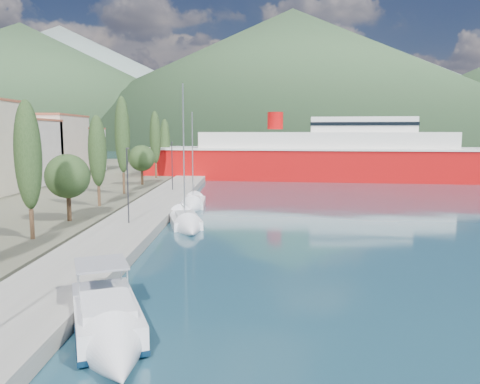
{
  "coord_description": "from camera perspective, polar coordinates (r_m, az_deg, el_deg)",
  "views": [
    {
      "loc": [
        0.54,
        -21.72,
        8.04
      ],
      "look_at": [
        0.0,
        14.0,
        3.5
      ],
      "focal_mm": 35.0,
      "sensor_mm": 36.0,
      "label": 1
    }
  ],
  "objects": [
    {
      "name": "ground",
      "position": [
        141.95,
        0.65,
        3.99
      ],
      "size": [
        1400.0,
        1400.0,
        0.0
      ],
      "primitive_type": "plane",
      "color": "#1B3E4D"
    },
    {
      "name": "sailboat_mid",
      "position": [
        49.98,
        -5.85,
        -1.69
      ],
      "size": [
        2.77,
        7.72,
        11.2
      ],
      "color": "silver",
      "rests_on": "ground"
    },
    {
      "name": "ferry",
      "position": [
        83.16,
        10.31,
        4.15
      ],
      "size": [
        62.83,
        20.91,
        12.25
      ],
      "color": "#B50A0B",
      "rests_on": "ground"
    },
    {
      "name": "lamp_posts",
      "position": [
        38.04,
        -13.67,
        1.06
      ],
      "size": [
        0.15,
        46.21,
        6.06
      ],
      "color": "#2D2D33",
      "rests_on": "quay"
    },
    {
      "name": "tree_row",
      "position": [
        55.21,
        -14.84,
        4.78
      ],
      "size": [
        3.68,
        64.17,
        11.68
      ],
      "color": "#47301E",
      "rests_on": "land_strip"
    },
    {
      "name": "hills_near",
      "position": [
        408.18,
        15.06,
        12.78
      ],
      "size": [
        1010.0,
        520.0,
        115.0
      ],
      "color": "#2F492C",
      "rests_on": "ground"
    },
    {
      "name": "hills_far",
      "position": [
        658.82,
        13.31,
        13.09
      ],
      "size": [
        1480.0,
        900.0,
        180.0
      ],
      "color": "slate",
      "rests_on": "ground"
    },
    {
      "name": "sailboat_near",
      "position": [
        39.68,
        -6.45,
        -4.03
      ],
      "size": [
        4.56,
        9.43,
        13.13
      ],
      "color": "silver",
      "rests_on": "ground"
    },
    {
      "name": "motor_cruiser",
      "position": [
        19.1,
        -15.6,
        -16.22
      ],
      "size": [
        5.44,
        8.78,
        3.13
      ],
      "color": "#081C30",
      "rests_on": "ground"
    },
    {
      "name": "quay",
      "position": [
        49.26,
        -10.32,
        -1.8
      ],
      "size": [
        5.0,
        88.0,
        0.8
      ],
      "primitive_type": "cube",
      "color": "gray",
      "rests_on": "ground"
    }
  ]
}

